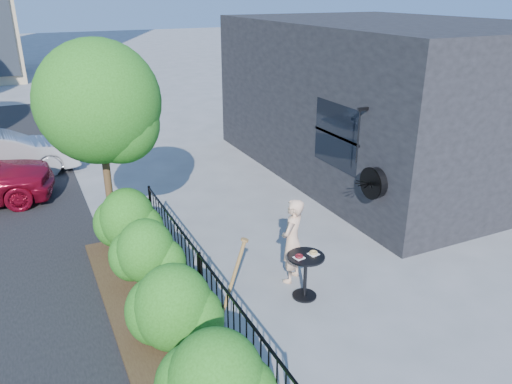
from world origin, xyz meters
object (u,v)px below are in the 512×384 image
shovel (229,292)px  car_silver (0,155)px  cafe_table (306,269)px  patio_tree (103,109)px  woman (292,241)px

shovel → car_silver: 9.20m
cafe_table → car_silver: car_silver is taller
shovel → car_silver: (-2.99, 8.71, -0.04)m
shovel → patio_tree: bearing=106.3°
patio_tree → shovel: size_ratio=2.57×
patio_tree → car_silver: patio_tree is taller
cafe_table → woman: (0.06, 0.56, 0.23)m
patio_tree → car_silver: bearing=110.5°
woman → car_silver: 9.05m
car_silver → cafe_table: bearing=-158.0°
woman → car_silver: bearing=-97.9°
cafe_table → woman: woman is taller
car_silver → patio_tree: bearing=-165.3°
cafe_table → woman: size_ratio=0.54×
cafe_table → shovel: size_ratio=0.53×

